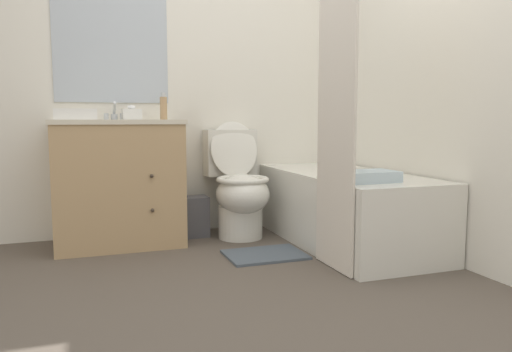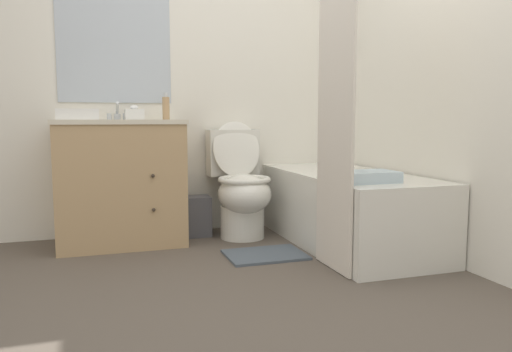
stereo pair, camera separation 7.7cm
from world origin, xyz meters
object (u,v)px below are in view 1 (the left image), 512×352
at_px(vanity_cabinet, 118,181).
at_px(soap_dispenser, 164,108).
at_px(toilet, 239,188).
at_px(bathtub, 345,208).
at_px(tissue_box, 132,114).
at_px(bath_towel_folded, 368,176).
at_px(bath_mat, 265,255).
at_px(sink_faucet, 114,115).
at_px(wastebasket, 194,216).
at_px(hand_towel_folded, 75,114).

height_order(vanity_cabinet, soap_dispenser, soap_dispenser).
relative_size(vanity_cabinet, toilet, 1.01).
distance_m(bathtub, tissue_box, 1.61).
relative_size(bathtub, soap_dispenser, 8.15).
xyz_separation_m(vanity_cabinet, bath_towel_folded, (1.33, -0.98, 0.09)).
height_order(tissue_box, bath_towel_folded, tissue_box).
relative_size(toilet, bath_mat, 1.73).
relative_size(tissue_box, bath_mat, 0.29).
height_order(sink_faucet, wastebasket, sink_faucet).
xyz_separation_m(vanity_cabinet, wastebasket, (0.53, 0.06, -0.29)).
bearing_deg(vanity_cabinet, wastebasket, 6.47).
bearing_deg(soap_dispenser, bath_mat, -54.02).
xyz_separation_m(hand_towel_folded, bath_mat, (1.08, -0.48, -0.87)).
distance_m(vanity_cabinet, hand_towel_folded, 0.53).
bearing_deg(hand_towel_folded, toilet, 3.91).
relative_size(toilet, wastebasket, 2.86).
height_order(vanity_cabinet, tissue_box, tissue_box).
bearing_deg(toilet, sink_faucet, 163.73).
height_order(bathtub, soap_dispenser, soap_dispenser).
xyz_separation_m(vanity_cabinet, toilet, (0.83, -0.06, -0.08)).
bearing_deg(wastebasket, bath_towel_folded, -52.37).
distance_m(bathtub, soap_dispenser, 1.44).
bearing_deg(bathtub, soap_dispenser, 153.12).
bearing_deg(bath_mat, wastebasket, 114.09).
xyz_separation_m(soap_dispenser, bath_mat, (0.50, -0.69, -0.92)).
bearing_deg(sink_faucet, soap_dispenser, -17.59).
bearing_deg(tissue_box, bath_towel_folded, -41.68).
height_order(toilet, bath_mat, toilet).
height_order(bathtub, hand_towel_folded, hand_towel_folded).
height_order(tissue_box, soap_dispenser, soap_dispenser).
xyz_separation_m(wastebasket, tissue_box, (-0.42, 0.05, 0.74)).
relative_size(sink_faucet, hand_towel_folded, 0.56).
distance_m(wastebasket, bath_mat, 0.75).
xyz_separation_m(wastebasket, hand_towel_folded, (-0.78, -0.20, 0.74)).
distance_m(wastebasket, soap_dispenser, 0.81).
relative_size(soap_dispenser, bath_towel_folded, 0.58).
relative_size(soap_dispenser, hand_towel_folded, 0.74).
height_order(hand_towel_folded, bath_towel_folded, hand_towel_folded).
bearing_deg(sink_faucet, tissue_box, -34.37).
height_order(wastebasket, bath_mat, wastebasket).
distance_m(wastebasket, tissue_box, 0.85).
height_order(vanity_cabinet, wastebasket, vanity_cabinet).
distance_m(vanity_cabinet, bathtub, 1.55).
height_order(toilet, wastebasket, toilet).
bearing_deg(hand_towel_folded, bathtub, -11.84).
xyz_separation_m(wastebasket, soap_dispenser, (-0.20, 0.02, 0.79)).
height_order(tissue_box, hand_towel_folded, tissue_box).
distance_m(tissue_box, hand_towel_folded, 0.44).
height_order(sink_faucet, hand_towel_folded, sink_faucet).
height_order(bathtub, bath_towel_folded, bath_towel_folded).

